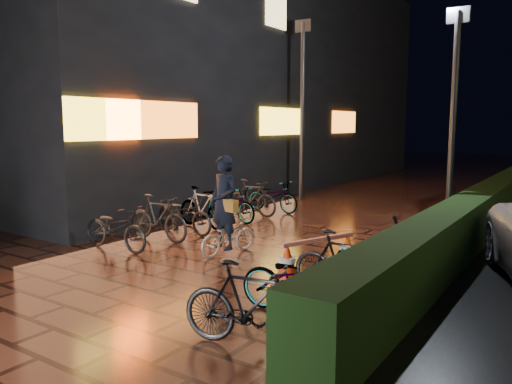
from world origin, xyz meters
The scene contains 10 objects.
ground centered at (0.00, 0.00, 0.00)m, with size 80.00×80.00×0.00m, color #381911.
hedge centered at (3.30, 8.00, 0.50)m, with size 0.70×20.00×1.00m, color black.
storefront_block centered at (-9.50, 11.50, 4.50)m, with size 12.09×22.00×9.00m.
lamp_post_hedge centered at (2.80, 5.61, 2.70)m, with size 0.47×0.14×4.91m.
lamp_post_sf centered at (-2.65, 8.88, 3.20)m, with size 0.56×0.16×5.82m.
cyclist centered at (-0.40, 1.78, 0.71)m, with size 0.74×1.40×1.91m.
traffic_barrier centered at (1.78, 1.39, 0.34)m, with size 0.97×1.67×0.69m.
cart_assembly centered at (2.87, 2.76, 0.50)m, with size 0.59×0.53×0.97m.
parked_bikes_storefront centered at (-2.34, 3.61, 0.47)m, with size 1.97×6.16×1.00m.
parked_bikes_hedge centered at (2.37, -0.25, 0.48)m, with size 1.96×2.70×1.00m.
Camera 1 is at (5.32, -5.68, 2.48)m, focal length 35.00 mm.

